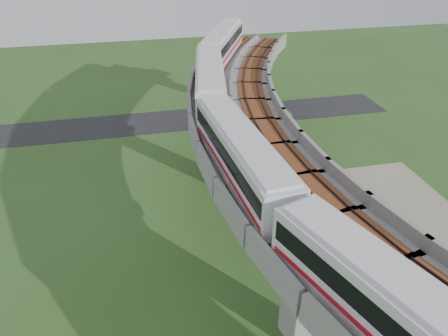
{
  "coord_description": "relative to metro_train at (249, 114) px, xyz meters",
  "views": [
    {
      "loc": [
        -9.12,
        -30.33,
        26.81
      ],
      "look_at": [
        -1.8,
        1.97,
        7.5
      ],
      "focal_mm": 35.0,
      "sensor_mm": 36.0,
      "label": 1
    }
  ],
  "objects": [
    {
      "name": "tree_4",
      "position": [
        6.98,
        -7.61,
        -10.22
      ],
      "size": [
        2.88,
        2.88,
        3.31
      ],
      "color": "#382314",
      "rests_on": "ground"
    },
    {
      "name": "fence",
      "position": [
        9.36,
        -2.25,
        -11.56
      ],
      "size": [
        3.87,
        38.73,
        1.5
      ],
      "color": "#2D382D",
      "rests_on": "ground"
    },
    {
      "name": "viaduct",
      "position": [
        3.45,
        -2.25,
        -3.26
      ],
      "size": [
        19.58,
        73.98,
        11.4
      ],
      "color": "#99968E",
      "rests_on": "ground"
    },
    {
      "name": "ground",
      "position": [
        -0.39,
        -2.25,
        -12.31
      ],
      "size": [
        160.0,
        160.0,
        0.0
      ],
      "primitive_type": "plane",
      "color": "#385221",
      "rests_on": "ground"
    },
    {
      "name": "dirt_lot",
      "position": [
        13.61,
        -4.25,
        -12.29
      ],
      "size": [
        18.0,
        26.0,
        0.04
      ],
      "primitive_type": "cube",
      "color": "gray",
      "rests_on": "ground"
    },
    {
      "name": "tree_5",
      "position": [
        7.31,
        -12.83,
        -9.95
      ],
      "size": [
        2.31,
        2.31,
        3.35
      ],
      "color": "#382314",
      "rests_on": "ground"
    },
    {
      "name": "car_dark",
      "position": [
        13.21,
        1.69,
        -11.7
      ],
      "size": [
        4.24,
        3.23,
        1.14
      ],
      "primitive_type": "imported",
      "rotation": [
        0.0,
        0.0,
        2.05
      ],
      "color": "black",
      "rests_on": "dirt_lot"
    },
    {
      "name": "metro_train",
      "position": [
        0.0,
        0.0,
        0.0
      ],
      "size": [
        11.66,
        61.29,
        3.64
      ],
      "color": "silver",
      "rests_on": "ground"
    },
    {
      "name": "tree_0",
      "position": [
        11.53,
        21.16,
        -10.3
      ],
      "size": [
        2.1,
        2.1,
        2.91
      ],
      "color": "#382314",
      "rests_on": "ground"
    },
    {
      "name": "asphalt_road",
      "position": [
        -0.39,
        27.75,
        -12.29
      ],
      "size": [
        60.0,
        8.0,
        0.03
      ],
      "primitive_type": "cube",
      "color": "#232326",
      "rests_on": "ground"
    },
    {
      "name": "car_white",
      "position": [
        11.26,
        -8.48,
        -11.72
      ],
      "size": [
        2.3,
        3.48,
        1.1
      ],
      "primitive_type": "imported",
      "rotation": [
        0.0,
        0.0,
        0.34
      ],
      "color": "silver",
      "rests_on": "dirt_lot"
    },
    {
      "name": "tree_3",
      "position": [
        6.75,
        -1.33,
        -10.1
      ],
      "size": [
        2.22,
        2.22,
        3.16
      ],
      "color": "#382314",
      "rests_on": "ground"
    },
    {
      "name": "tree_1",
      "position": [
        7.6,
        13.28,
        -10.49
      ],
      "size": [
        1.95,
        1.95,
        2.65
      ],
      "color": "#382314",
      "rests_on": "ground"
    },
    {
      "name": "tree_2",
      "position": [
        6.79,
        8.74,
        -10.16
      ],
      "size": [
        3.04,
        3.04,
        3.44
      ],
      "color": "#382314",
      "rests_on": "ground"
    }
  ]
}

